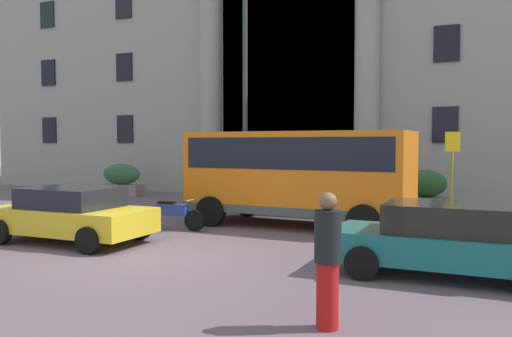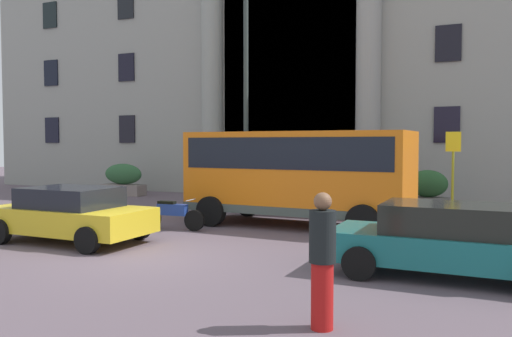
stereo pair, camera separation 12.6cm
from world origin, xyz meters
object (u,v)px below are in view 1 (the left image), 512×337
at_px(hedge_planter_entrance_left, 426,191).
at_px(pedestrian_woman_with_bag, 328,260).
at_px(hedge_planter_east, 121,180).
at_px(orange_minibus, 298,170).
at_px(lamppost_plaza_centre, 245,82).
at_px(parked_estate_mid, 450,240).
at_px(bus_stop_sign, 452,168).
at_px(hedge_planter_west, 302,190).
at_px(parked_sedan_second, 71,214).
at_px(scooter_by_planter, 171,214).

distance_m(hedge_planter_entrance_left, pedestrian_woman_with_bag, 13.19).
bearing_deg(hedge_planter_east, orange_minibus, -25.95).
height_order(hedge_planter_east, pedestrian_woman_with_bag, pedestrian_woman_with_bag).
distance_m(orange_minibus, hedge_planter_entrance_left, 6.10).
relative_size(hedge_planter_east, lamppost_plaza_centre, 0.26).
height_order(hedge_planter_entrance_left, lamppost_plaza_centre, lamppost_plaza_centre).
xyz_separation_m(hedge_planter_east, pedestrian_woman_with_bag, (13.98, -13.30, 0.20)).
bearing_deg(parked_estate_mid, bus_stop_sign, 93.24).
height_order(hedge_planter_west, parked_estate_mid, parked_estate_mid).
distance_m(orange_minibus, lamppost_plaza_centre, 5.39).
distance_m(orange_minibus, parked_estate_mid, 6.52).
height_order(orange_minibus, parked_estate_mid, orange_minibus).
bearing_deg(pedestrian_woman_with_bag, parked_estate_mid, -47.19).
relative_size(hedge_planter_west, parked_sedan_second, 0.35).
bearing_deg(parked_sedan_second, hedge_planter_east, 122.48).
distance_m(orange_minibus, scooter_by_planter, 3.97).
height_order(bus_stop_sign, lamppost_plaza_centre, lamppost_plaza_centre).
relative_size(hedge_planter_west, hedge_planter_east, 0.66).
distance_m(hedge_planter_west, scooter_by_planter, 7.01).
bearing_deg(lamppost_plaza_centre, pedestrian_woman_with_bag, -59.97).
height_order(hedge_planter_east, parked_estate_mid, hedge_planter_east).
bearing_deg(parked_estate_mid, parked_sedan_second, -178.32).
height_order(orange_minibus, hedge_planter_entrance_left, orange_minibus).
distance_m(hedge_planter_west, parked_estate_mid, 11.01).
distance_m(bus_stop_sign, pedestrian_woman_with_bag, 10.30).
xyz_separation_m(hedge_planter_east, lamppost_plaza_centre, (7.55, -2.18, 4.04)).
bearing_deg(lamppost_plaza_centre, hedge_planter_entrance_left, 18.04).
relative_size(hedge_planter_east, scooter_by_planter, 1.09).
bearing_deg(hedge_planter_west, scooter_by_planter, -103.35).
relative_size(scooter_by_planter, pedestrian_woman_with_bag, 1.09).
bearing_deg(hedge_planter_entrance_left, lamppost_plaza_centre, -161.96).
height_order(orange_minibus, parked_sedan_second, orange_minibus).
relative_size(pedestrian_woman_with_bag, lamppost_plaza_centre, 0.22).
distance_m(scooter_by_planter, pedestrian_woman_with_bag, 8.67).
bearing_deg(parked_sedan_second, orange_minibus, 47.53).
bearing_deg(orange_minibus, hedge_planter_entrance_left, 60.08).
relative_size(orange_minibus, hedge_planter_east, 3.06).
distance_m(hedge_planter_east, lamppost_plaza_centre, 8.84).
relative_size(orange_minibus, bus_stop_sign, 2.35).
distance_m(hedge_planter_entrance_left, lamppost_plaza_centre, 7.82).
distance_m(parked_sedan_second, lamppost_plaza_centre, 8.88).
distance_m(parked_estate_mid, scooter_by_planter, 8.02).
distance_m(hedge_planter_entrance_left, scooter_by_planter, 9.61).
relative_size(parked_sedan_second, scooter_by_planter, 2.03).
bearing_deg(parked_estate_mid, hedge_planter_west, 123.52).
height_order(orange_minibus, hedge_planter_east, orange_minibus).
height_order(hedge_planter_west, lamppost_plaza_centre, lamppost_plaza_centre).
bearing_deg(hedge_planter_east, scooter_by_planter, -44.03).
height_order(bus_stop_sign, hedge_planter_entrance_left, bus_stop_sign).
distance_m(hedge_planter_entrance_left, parked_sedan_second, 12.43).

